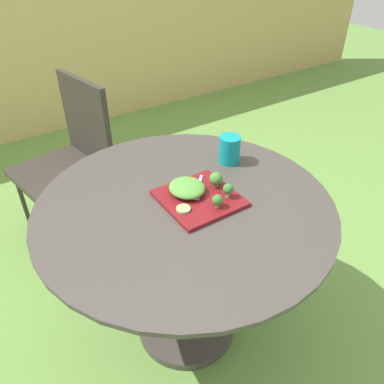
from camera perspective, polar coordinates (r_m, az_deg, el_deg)
The scene contains 12 objects.
ground_plane at distance 1.88m, azimuth -0.83°, elevation -19.38°, with size 12.00×12.00×0.00m, color #669342.
bamboo_fence at distance 3.43m, azimuth -24.50°, elevation 19.86°, with size 8.00×0.08×1.56m, color tan.
patio_table at distance 1.49m, azimuth -1.00°, elevation -8.03°, with size 1.07×1.07×0.72m.
patio_chair at distance 2.15m, azimuth -17.43°, elevation 5.80°, with size 0.52×0.52×0.90m.
salad_plate at distance 1.36m, azimuth 1.09°, elevation -0.95°, with size 0.26×0.26×0.01m, color maroon.
drinking_glass at distance 1.57m, azimuth 5.63°, elevation 6.16°, with size 0.09×0.09×0.11m.
fork at distance 1.39m, azimuth 0.93°, elevation 0.40°, with size 0.12×0.13×0.00m.
lettuce_mound at distance 1.37m, azimuth -0.75°, elevation 0.65°, with size 0.13×0.14×0.04m, color #519338.
broccoli_floret_0 at distance 1.30m, azimuth 3.83°, elevation -1.23°, with size 0.04×0.04×0.05m.
broccoli_floret_1 at distance 1.40m, azimuth 3.62°, elevation 1.96°, with size 0.05×0.05×0.06m.
broccoli_floret_2 at distance 1.34m, azimuth 5.43°, elevation 0.42°, with size 0.04×0.04×0.05m.
cucumber_slice_0 at distance 1.29m, azimuth -1.30°, elevation -2.54°, with size 0.05×0.05×0.01m, color #8EB766.
Camera 1 is at (-0.57, -0.92, 1.54)m, focal length 35.61 mm.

